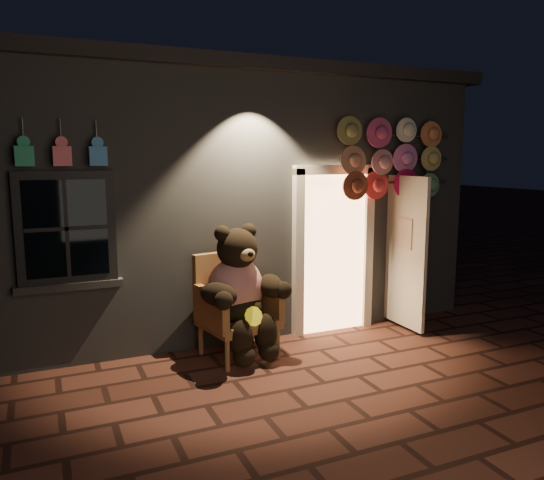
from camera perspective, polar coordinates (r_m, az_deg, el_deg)
ground at (r=5.48m, az=1.69°, el=-15.82°), size 60.00×60.00×0.00m
shop_building at (r=8.76m, az=-9.59°, el=5.17°), size 7.30×5.95×3.51m
wicker_armchair at (r=6.21m, az=-4.10°, el=-6.98°), size 0.93×0.87×1.19m
teddy_bear at (r=6.03m, az=-3.47°, el=-5.54°), size 1.07×0.92×1.50m
hat_rack at (r=7.18m, az=13.03°, el=8.28°), size 1.77×0.22×2.80m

